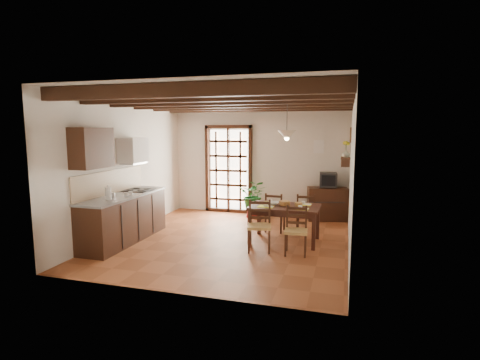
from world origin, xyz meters
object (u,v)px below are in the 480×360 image
(chair_near_right, at_px, (296,239))
(crt_tv, at_px, (328,180))
(dining_table, at_px, (285,210))
(chair_far_right, at_px, (306,221))
(chair_far_left, at_px, (275,219))
(sideboard, at_px, (327,204))
(potted_plant, at_px, (254,194))
(kitchen_counter, at_px, (124,217))
(chair_near_left, at_px, (259,235))
(pendant_lamp, at_px, (287,134))

(chair_near_right, relative_size, crt_tv, 1.98)
(dining_table, height_order, chair_far_right, chair_far_right)
(chair_far_left, height_order, sideboard, chair_far_left)
(potted_plant, bearing_deg, dining_table, -59.80)
(kitchen_counter, relative_size, chair_far_right, 2.61)
(chair_near_right, height_order, crt_tv, crt_tv)
(dining_table, relative_size, potted_plant, 0.68)
(dining_table, distance_m, sideboard, 2.15)
(chair_near_left, xyz_separation_m, chair_far_left, (0.03, 1.34, -0.02))
(chair_near_left, height_order, chair_far_left, chair_near_left)
(chair_near_right, distance_m, chair_far_right, 1.34)
(chair_near_right, distance_m, potted_plant, 2.89)
(chair_near_left, bearing_deg, dining_table, 51.07)
(dining_table, relative_size, chair_far_left, 1.58)
(dining_table, xyz_separation_m, sideboard, (0.71, 2.01, -0.22))
(dining_table, distance_m, chair_far_right, 0.82)
(dining_table, bearing_deg, sideboard, 71.86)
(sideboard, bearing_deg, kitchen_counter, -155.91)
(crt_tv, bearing_deg, chair_far_right, -110.10)
(kitchen_counter, height_order, chair_near_right, kitchen_counter)
(kitchen_counter, distance_m, chair_near_right, 3.33)
(chair_far_left, bearing_deg, chair_near_left, 91.67)
(chair_near_left, distance_m, chair_near_right, 0.66)
(chair_far_right, distance_m, crt_tv, 1.57)
(kitchen_counter, xyz_separation_m, chair_far_right, (3.35, 1.47, -0.20))
(sideboard, xyz_separation_m, potted_plant, (-1.78, -0.17, 0.17))
(crt_tv, bearing_deg, kitchen_counter, -147.74)
(chair_near_right, relative_size, pendant_lamp, 0.99)
(chair_far_left, height_order, potted_plant, potted_plant)
(kitchen_counter, distance_m, dining_table, 3.12)
(sideboard, relative_size, crt_tv, 2.20)
(potted_plant, bearing_deg, chair_far_left, -56.94)
(chair_far_left, distance_m, potted_plant, 1.42)
(dining_table, height_order, potted_plant, potted_plant)
(pendant_lamp, bearing_deg, dining_table, -90.00)
(chair_far_right, relative_size, sideboard, 0.92)
(chair_near_left, xyz_separation_m, chair_near_right, (0.66, -0.01, -0.02))
(kitchen_counter, xyz_separation_m, chair_far_left, (2.69, 1.49, -0.21))
(chair_near_left, bearing_deg, sideboard, 57.10)
(chair_far_left, bearing_deg, pendant_lamp, 121.53)
(chair_near_left, xyz_separation_m, sideboard, (1.05, 2.68, 0.11))
(sideboard, relative_size, pendant_lamp, 1.10)
(dining_table, bearing_deg, potted_plant, 121.40)
(chair_far_left, xyz_separation_m, potted_plant, (-0.76, 1.16, 0.31))
(chair_far_left, bearing_deg, sideboard, -124.38)
(chair_near_left, bearing_deg, potted_plant, 94.75)
(pendant_lamp, bearing_deg, chair_far_right, 58.67)
(kitchen_counter, distance_m, crt_tv, 4.69)
(sideboard, distance_m, pendant_lamp, 2.64)
(sideboard, bearing_deg, crt_tv, -103.18)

